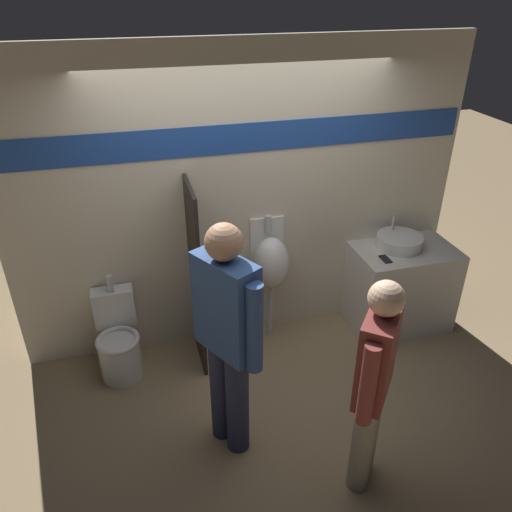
{
  "coord_description": "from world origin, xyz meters",
  "views": [
    {
      "loc": [
        -0.96,
        -3.3,
        3.09
      ],
      "look_at": [
        0.0,
        0.17,
        1.05
      ],
      "focal_mm": 35.0,
      "sensor_mm": 36.0,
      "label": 1
    }
  ],
  "objects_px": {
    "cell_phone": "(385,259)",
    "person_in_vest": "(374,381)",
    "sink_basin": "(399,241)",
    "person_with_lanyard": "(227,334)",
    "toilet": "(119,343)",
    "urinal_near_counter": "(271,262)"
  },
  "relations": [
    {
      "from": "person_in_vest",
      "to": "sink_basin",
      "type": "bearing_deg",
      "value": 5.51
    },
    {
      "from": "cell_phone",
      "to": "urinal_near_counter",
      "type": "height_order",
      "value": "urinal_near_counter"
    },
    {
      "from": "cell_phone",
      "to": "person_with_lanyard",
      "type": "bearing_deg",
      "value": -152.5
    },
    {
      "from": "cell_phone",
      "to": "person_in_vest",
      "type": "bearing_deg",
      "value": -120.84
    },
    {
      "from": "person_in_vest",
      "to": "person_with_lanyard",
      "type": "bearing_deg",
      "value": 94.91
    },
    {
      "from": "person_with_lanyard",
      "to": "person_in_vest",
      "type": "bearing_deg",
      "value": -153.65
    },
    {
      "from": "cell_phone",
      "to": "person_in_vest",
      "type": "distance_m",
      "value": 1.65
    },
    {
      "from": "cell_phone",
      "to": "urinal_near_counter",
      "type": "relative_size",
      "value": 0.11
    },
    {
      "from": "cell_phone",
      "to": "toilet",
      "type": "height_order",
      "value": "toilet"
    },
    {
      "from": "urinal_near_counter",
      "to": "person_with_lanyard",
      "type": "xyz_separation_m",
      "value": [
        -0.65,
        -1.13,
        0.18
      ]
    },
    {
      "from": "sink_basin",
      "to": "person_with_lanyard",
      "type": "relative_size",
      "value": 0.24
    },
    {
      "from": "person_with_lanyard",
      "to": "urinal_near_counter",
      "type": "bearing_deg",
      "value": -58.98
    },
    {
      "from": "sink_basin",
      "to": "urinal_near_counter",
      "type": "distance_m",
      "value": 1.24
    },
    {
      "from": "person_in_vest",
      "to": "person_with_lanyard",
      "type": "distance_m",
      "value": 0.98
    },
    {
      "from": "person_with_lanyard",
      "to": "toilet",
      "type": "bearing_deg",
      "value": 8.31
    },
    {
      "from": "sink_basin",
      "to": "toilet",
      "type": "xyz_separation_m",
      "value": [
        -2.64,
        -0.04,
        -0.6
      ]
    },
    {
      "from": "sink_basin",
      "to": "person_in_vest",
      "type": "xyz_separation_m",
      "value": [
        -1.08,
        -1.6,
        -0.01
      ]
    },
    {
      "from": "sink_basin",
      "to": "person_in_vest",
      "type": "height_order",
      "value": "person_in_vest"
    },
    {
      "from": "person_in_vest",
      "to": "cell_phone",
      "type": "bearing_deg",
      "value": 8.7
    },
    {
      "from": "urinal_near_counter",
      "to": "cell_phone",
      "type": "bearing_deg",
      "value": -15.38
    },
    {
      "from": "toilet",
      "to": "person_in_vest",
      "type": "xyz_separation_m",
      "value": [
        1.57,
        -1.55,
        0.59
      ]
    },
    {
      "from": "sink_basin",
      "to": "toilet",
      "type": "distance_m",
      "value": 2.71
    }
  ]
}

